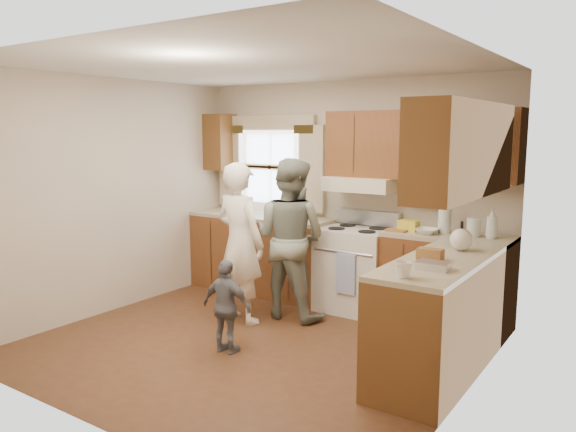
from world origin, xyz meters
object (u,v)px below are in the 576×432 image
Objects in this scene: woman_right at (290,239)px; child at (227,307)px; woman_left at (240,243)px; stove at (357,268)px.

woman_right reaches higher than child.
child is at bearing 127.04° from woman_left.
woman_right is at bearing -129.20° from stove.
child is (0.42, -0.71, -0.40)m from woman_left.
woman_left reaches higher than stove.
woman_left is 0.92m from child.
woman_left is at bearing 50.59° from woman_right.
woman_right is at bearing -90.31° from child.
stove is 1.34m from woman_left.
child is (0.09, -1.13, -0.42)m from woman_right.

